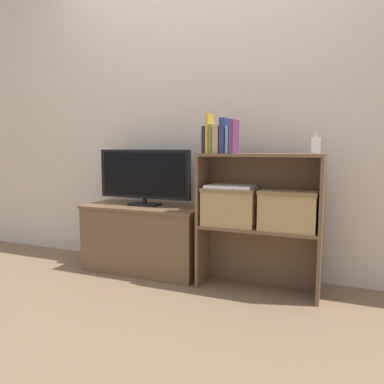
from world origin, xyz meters
name	(u,v)px	position (x,y,z in m)	size (l,w,h in m)	color
ground_plane	(184,286)	(0.00, 0.00, 0.00)	(16.00, 16.00, 0.00)	brown
wall_back	(208,111)	(0.00, 0.44, 1.20)	(10.00, 0.05, 2.40)	beige
tv_stand	(145,238)	(-0.41, 0.20, 0.25)	(0.91, 0.43, 0.50)	brown
tv	(144,176)	(-0.41, 0.20, 0.72)	(0.74, 0.14, 0.42)	black
bookshelf_lower_tier	(260,248)	(0.47, 0.19, 0.26)	(0.79, 0.27, 0.42)	brown
bookshelf_upper_tier	(261,181)	(0.47, 0.19, 0.71)	(0.79, 0.27, 0.47)	brown
book_charcoal	(206,140)	(0.11, 0.10, 0.98)	(0.02, 0.12, 0.17)	#232328
book_mustard	(209,134)	(0.14, 0.10, 1.02)	(0.02, 0.12, 0.26)	gold
book_olive	(213,139)	(0.16, 0.10, 0.98)	(0.02, 0.13, 0.18)	olive
book_tan	(218,140)	(0.20, 0.10, 0.98)	(0.04, 0.15, 0.17)	tan
book_navy	(225,136)	(0.24, 0.10, 1.00)	(0.03, 0.14, 0.22)	navy
book_skyblue	(229,140)	(0.27, 0.10, 0.98)	(0.02, 0.13, 0.17)	#709ECC
book_plum	(234,137)	(0.30, 0.10, 1.00)	(0.03, 0.14, 0.21)	#6B2D66
baby_monitor	(316,145)	(0.80, 0.13, 0.94)	(0.05, 0.03, 0.13)	white
storage_basket_left	(231,205)	(0.28, 0.12, 0.55)	(0.35, 0.23, 0.25)	tan
storage_basket_right	(288,208)	(0.65, 0.12, 0.55)	(0.35, 0.23, 0.25)	tan
laptop	(231,186)	(0.28, 0.12, 0.68)	(0.30, 0.22, 0.02)	white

